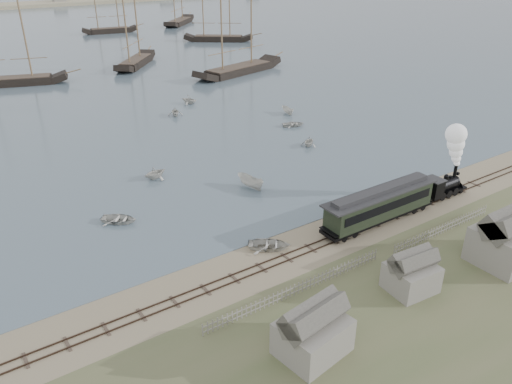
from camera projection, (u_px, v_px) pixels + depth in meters
ground at (306, 237)px, 52.05m from camera, size 600.00×600.00×0.00m
harbor_water at (5, 31)px, 178.34m from camera, size 600.00×336.00×0.06m
rail_track at (318, 245)px, 50.55m from camera, size 120.00×1.80×0.16m
picket_fence_west at (299, 293)px, 43.59m from camera, size 19.00×0.10×1.20m
picket_fence_east at (442, 233)px, 52.75m from camera, size 15.00×0.10×1.20m
shed_left at (312, 351)px, 37.37m from camera, size 5.00×4.00×4.10m
shed_mid at (409, 289)px, 44.14m from camera, size 4.00×3.50×3.60m
shed_right at (502, 260)px, 48.17m from camera, size 6.00×5.00×5.10m
locomotive at (453, 165)px, 59.16m from camera, size 6.86×2.56×8.56m
passenger_coach at (380, 204)px, 53.84m from camera, size 14.91×2.88×3.62m
beached_dinghy at (269, 245)px, 49.88m from camera, size 5.02×5.24×0.88m
rowboat_0 at (119, 219)px, 54.53m from camera, size 4.72×4.81×0.82m
rowboat_1 at (155, 172)px, 64.67m from camera, size 3.32×3.66×1.67m
rowboat_2 at (250, 182)px, 62.17m from camera, size 4.28×2.48×1.56m
rowboat_3 at (293, 124)px, 83.69m from camera, size 3.79×4.39×0.76m
rowboat_4 at (309, 141)px, 75.25m from camera, size 3.49×3.65×1.49m
rowboat_5 at (287, 111)px, 89.70m from camera, size 3.29×1.48×1.23m
rowboat_7 at (189, 99)px, 95.45m from camera, size 4.20×4.05×1.70m
rowboat_8 at (175, 111)px, 88.62m from camera, size 3.81×3.57×1.61m
schooner_2 at (5, 38)px, 104.32m from camera, size 22.42×11.28×20.00m
schooner_3 at (132, 24)px, 121.91m from camera, size 16.97×18.75×20.00m
schooner_4 at (238, 30)px, 114.48m from camera, size 26.30×12.08×20.00m
schooner_5 at (217, 8)px, 154.35m from camera, size 20.36×16.85×20.00m
schooner_8 at (107, 2)px, 169.30m from camera, size 18.96×7.19×20.00m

